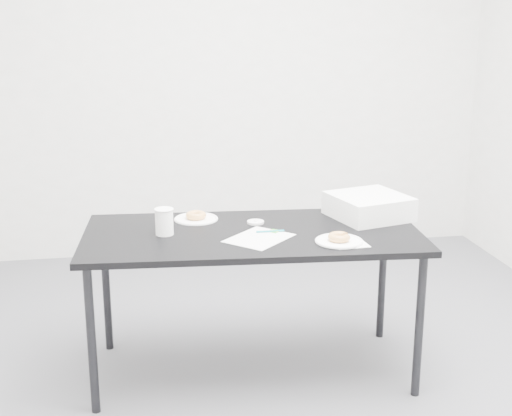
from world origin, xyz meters
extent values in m
plane|color=#545359|center=(0.00, 0.00, 0.00)|extent=(4.00, 4.00, 0.00)
cube|color=silver|center=(0.00, 2.00, 1.35)|extent=(4.00, 0.02, 2.70)
cube|color=black|center=(0.03, 0.17, 0.69)|extent=(1.59, 0.83, 0.03)
cylinder|color=black|center=(-0.70, -0.09, 0.34)|extent=(0.04, 0.04, 0.67)
cylinder|color=black|center=(-0.66, 0.52, 0.34)|extent=(0.04, 0.04, 0.67)
cylinder|color=black|center=(0.72, -0.19, 0.34)|extent=(0.04, 0.04, 0.67)
cylinder|color=black|center=(0.77, 0.42, 0.34)|extent=(0.04, 0.04, 0.67)
cube|color=white|center=(0.05, 0.06, 0.70)|extent=(0.35, 0.35, 0.00)
cube|color=green|center=(0.13, 0.15, 0.71)|extent=(0.06, 0.06, 0.00)
cylinder|color=#0B707E|center=(0.11, 0.14, 0.71)|extent=(0.13, 0.01, 0.01)
cube|color=white|center=(0.42, -0.08, 0.70)|extent=(0.16, 0.16, 0.00)
cylinder|color=white|center=(0.38, -0.05, 0.71)|extent=(0.21, 0.21, 0.01)
torus|color=#C77E3F|center=(0.38, -0.05, 0.73)|extent=(0.10, 0.10, 0.03)
cylinder|color=white|center=(-0.20, 0.41, 0.71)|extent=(0.21, 0.21, 0.01)
torus|color=#C77E3F|center=(-0.20, 0.41, 0.73)|extent=(0.12, 0.12, 0.03)
cylinder|color=white|center=(-0.36, 0.19, 0.76)|extent=(0.08, 0.08, 0.12)
cylinder|color=white|center=(0.07, 0.30, 0.71)|extent=(0.08, 0.08, 0.01)
cube|color=white|center=(0.64, 0.30, 0.76)|extent=(0.41, 0.41, 0.11)
camera|label=1|loc=(-0.48, -2.92, 1.68)|focal=50.00mm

